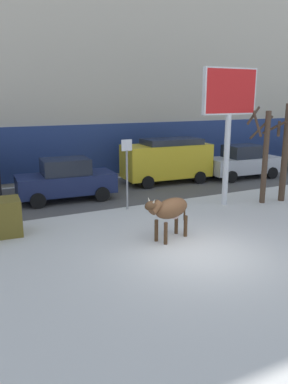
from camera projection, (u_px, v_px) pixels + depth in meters
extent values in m
plane|color=silver|center=(198.00, 253.00, 11.22)|extent=(120.00, 120.00, 0.00)
cube|color=#514F4C|center=(99.00, 193.00, 18.31)|extent=(60.00, 5.60, 0.01)
cube|color=#BCB29E|center=(58.00, 60.00, 22.12)|extent=(44.00, 6.00, 13.00)
cube|color=navy|center=(78.00, 151.00, 20.65)|extent=(43.12, 0.10, 2.80)
ellipsoid|color=brown|center=(172.00, 208.00, 12.14)|extent=(1.52, 1.02, 0.64)
cylinder|color=#472D19|center=(166.00, 233.00, 11.83)|extent=(0.12, 0.12, 0.70)
cylinder|color=#472D19|center=(156.00, 230.00, 12.10)|extent=(0.12, 0.12, 0.70)
cylinder|color=#472D19|center=(186.00, 226.00, 12.51)|extent=(0.12, 0.12, 0.70)
cylinder|color=#472D19|center=(176.00, 223.00, 12.78)|extent=(0.12, 0.12, 0.70)
cylinder|color=brown|center=(155.00, 207.00, 11.58)|extent=(0.54, 0.40, 0.44)
ellipsoid|color=#472D19|center=(150.00, 206.00, 11.40)|extent=(0.49, 0.37, 0.28)
cone|color=beige|center=(154.00, 201.00, 11.32)|extent=(0.09, 0.13, 0.15)
cone|color=beige|center=(149.00, 199.00, 11.47)|extent=(0.09, 0.13, 0.15)
cylinder|color=#472D19|center=(184.00, 211.00, 12.67)|extent=(0.06, 0.06, 0.60)
ellipsoid|color=beige|center=(175.00, 216.00, 12.34)|extent=(0.34, 0.32, 0.20)
cylinder|color=silver|center=(226.00, 160.00, 15.93)|extent=(0.24, 0.24, 3.80)
cube|color=silver|center=(230.00, 91.00, 15.27)|extent=(2.52, 0.21, 1.82)
cube|color=red|center=(230.00, 91.00, 15.25)|extent=(2.40, 0.17, 1.70)
cube|color=#19234C|center=(66.00, 183.00, 16.90)|extent=(4.30, 2.01, 0.84)
cube|color=#1E232D|center=(65.00, 166.00, 16.72)|extent=(2.09, 1.67, 0.68)
cylinder|color=black|center=(91.00, 186.00, 18.31)|extent=(0.65, 0.26, 0.64)
cylinder|color=black|center=(102.00, 194.00, 16.74)|extent=(0.65, 0.26, 0.64)
cylinder|color=black|center=(32.00, 191.00, 17.26)|extent=(0.65, 0.26, 0.64)
cylinder|color=black|center=(38.00, 201.00, 15.69)|extent=(0.65, 0.26, 0.64)
cube|color=gold|center=(166.00, 161.00, 20.29)|extent=(4.71, 2.18, 1.70)
cube|color=#1E232D|center=(172.00, 141.00, 20.17)|extent=(3.10, 1.85, 0.30)
cylinder|color=black|center=(182.00, 171.00, 21.92)|extent=(0.65, 0.26, 0.64)
cylinder|color=black|center=(200.00, 177.00, 20.22)|extent=(0.65, 0.26, 0.64)
cylinder|color=black|center=(133.00, 175.00, 20.77)|extent=(0.65, 0.26, 0.64)
cylinder|color=black|center=(148.00, 182.00, 19.07)|extent=(0.65, 0.26, 0.64)
cube|color=#B7BABF|center=(243.00, 165.00, 21.59)|extent=(4.30, 2.01, 0.84)
cube|color=#1E232D|center=(244.00, 151.00, 21.41)|extent=(2.09, 1.67, 0.68)
cylinder|color=black|center=(252.00, 168.00, 23.00)|extent=(0.65, 0.26, 0.64)
cylinder|color=black|center=(272.00, 173.00, 21.43)|extent=(0.65, 0.26, 0.64)
cylinder|color=black|center=(213.00, 171.00, 21.95)|extent=(0.65, 0.26, 0.64)
cylinder|color=black|center=(231.00, 177.00, 20.38)|extent=(0.65, 0.26, 0.64)
cylinder|color=#282833|center=(130.00, 168.00, 22.27)|extent=(0.24, 0.24, 0.88)
cube|color=maroon|center=(130.00, 155.00, 22.09)|extent=(0.36, 0.22, 0.64)
sphere|color=#9E7051|center=(130.00, 147.00, 21.98)|extent=(0.20, 0.20, 0.20)
cylinder|color=#4C3828|center=(285.00, 153.00, 16.47)|extent=(0.27, 0.27, 4.17)
cylinder|color=#4C3828|center=(279.00, 129.00, 16.33)|extent=(0.62, 0.60, 0.63)
cylinder|color=#4C3828|center=(265.00, 158.00, 16.16)|extent=(0.23, 0.23, 3.89)
cylinder|color=#4C3828|center=(256.00, 121.00, 15.72)|extent=(0.44, 1.07, 1.21)
cylinder|color=#4C3828|center=(253.00, 115.00, 16.08)|extent=(1.19, 0.71, 0.71)
cylinder|color=#4C3828|center=(274.00, 127.00, 16.19)|extent=(0.36, 1.09, 0.64)
cylinder|color=#4C3828|center=(261.00, 127.00, 16.32)|extent=(1.04, 0.34, 1.00)
cylinder|color=gray|center=(127.00, 180.00, 15.36)|extent=(0.08, 0.08, 2.40)
cube|color=silver|center=(127.00, 145.00, 15.02)|extent=(0.44, 0.04, 0.44)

